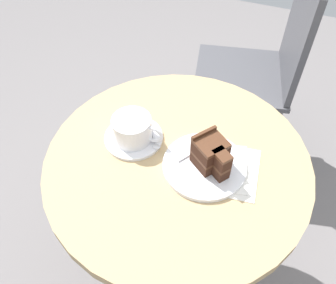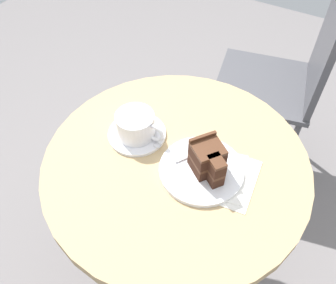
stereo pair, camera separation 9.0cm
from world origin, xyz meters
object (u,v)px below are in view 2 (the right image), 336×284
(teaspoon, at_px, (156,137))
(fork, at_px, (204,150))
(napkin, at_px, (218,174))
(coffee_cup, at_px, (136,125))
(cake_plate, at_px, (202,169))
(cake_slice, at_px, (208,159))
(saucer, at_px, (137,134))
(cafe_chair, at_px, (290,73))

(teaspoon, distance_m, fork, 0.13)
(teaspoon, bearing_deg, napkin, 49.46)
(coffee_cup, bearing_deg, cake_plate, -5.03)
(teaspoon, bearing_deg, cake_slice, 45.77)
(coffee_cup, bearing_deg, fork, 10.47)
(cake_slice, xyz_separation_m, napkin, (0.03, 0.01, -0.05))
(coffee_cup, relative_size, fork, 1.13)
(cake_plate, distance_m, fork, 0.06)
(coffee_cup, height_order, fork, coffee_cup)
(cake_slice, relative_size, fork, 0.89)
(saucer, distance_m, teaspoon, 0.06)
(teaspoon, relative_size, cake_plate, 0.42)
(coffee_cup, bearing_deg, teaspoon, 14.34)
(saucer, bearing_deg, teaspoon, 10.03)
(cake_plate, bearing_deg, teaspoon, 168.10)
(saucer, bearing_deg, coffee_cup, -59.10)
(teaspoon, bearing_deg, saucer, -113.52)
(cake_plate, relative_size, cafe_chair, 0.24)
(coffee_cup, distance_m, cafe_chair, 0.75)
(saucer, xyz_separation_m, napkin, (0.25, -0.01, -0.00))
(napkin, bearing_deg, fork, 143.91)
(napkin, bearing_deg, cake_slice, -166.01)
(coffee_cup, xyz_separation_m, napkin, (0.25, -0.01, -0.04))
(cake_plate, xyz_separation_m, fork, (-0.02, 0.05, 0.01))
(cake_plate, bearing_deg, cake_slice, 4.19)
(teaspoon, distance_m, cafe_chair, 0.71)
(cake_plate, bearing_deg, saucer, 173.98)
(fork, bearing_deg, cake_slice, -114.94)
(cake_plate, distance_m, cafe_chair, 0.72)
(coffee_cup, xyz_separation_m, teaspoon, (0.05, 0.01, -0.03))
(cake_slice, bearing_deg, saucer, 174.57)
(saucer, xyz_separation_m, fork, (0.19, 0.03, 0.01))
(fork, bearing_deg, teaspoon, 132.38)
(napkin, bearing_deg, saucer, 176.86)
(saucer, distance_m, coffee_cup, 0.04)
(cake_slice, height_order, cafe_chair, cafe_chair)
(coffee_cup, height_order, cake_plate, coffee_cup)
(napkin, bearing_deg, coffee_cup, 177.72)
(cake_slice, bearing_deg, napkin, 13.99)
(fork, bearing_deg, cafe_chair, 26.86)
(fork, height_order, napkin, fork)
(cafe_chair, bearing_deg, teaspoon, -29.14)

